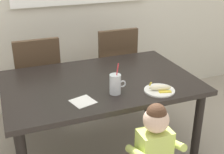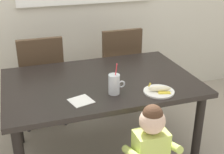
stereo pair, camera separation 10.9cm
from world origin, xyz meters
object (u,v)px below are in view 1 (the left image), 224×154
dining_chair_right (114,65)px  paper_napkin (83,102)px  dining_chair_left (38,77)px  dining_table (100,90)px  snack_plate (159,90)px  toddler_standing (154,146)px  peeled_banana (160,88)px  milk_cup (115,85)px

dining_chair_right → paper_napkin: dining_chair_right is taller
paper_napkin → dining_chair_left: bearing=100.0°
dining_table → dining_chair_right: dining_chair_right is taller
dining_table → snack_plate: 0.50m
dining_chair_left → toddler_standing: 1.49m
peeled_banana → snack_plate: bearing=103.7°
dining_chair_right → milk_cup: (-0.39, -1.01, 0.27)m
snack_plate → peeled_banana: bearing=-76.3°
milk_cup → peeled_banana: 0.34m
snack_plate → peeled_banana: 0.03m
dining_chair_left → dining_chair_right: 0.83m
dining_table → dining_chair_right: 0.86m
dining_chair_right → peeled_banana: bearing=86.5°
toddler_standing → paper_napkin: 0.57m
toddler_standing → peeled_banana: toddler_standing is taller
dining_table → toddler_standing: 0.70m
milk_cup → toddler_standing: bearing=-74.7°
dining_table → dining_chair_right: (0.42, 0.75, -0.11)m
dining_chair_left → peeled_banana: 1.32m
milk_cup → peeled_banana: milk_cup is taller
dining_chair_left → milk_cup: milk_cup is taller
dining_table → paper_napkin: 0.39m
snack_plate → paper_napkin: size_ratio=1.53×
peeled_banana → paper_napkin: size_ratio=1.17×
peeled_banana → paper_napkin: (-0.58, 0.06, -0.03)m
snack_plate → paper_napkin: 0.58m
paper_napkin → toddler_standing: bearing=-45.2°
toddler_standing → peeled_banana: bearing=56.9°
peeled_banana → paper_napkin: 0.59m
dining_chair_right → paper_napkin: bearing=58.2°
dining_table → dining_chair_left: dining_chair_left is taller
toddler_standing → snack_plate: size_ratio=3.64×
dining_table → peeled_banana: bearing=-45.3°
dining_chair_left → dining_chair_right: size_ratio=1.00×
dining_chair_left → paper_napkin: size_ratio=6.40×
dining_table → peeled_banana: (0.35, -0.36, 0.12)m
toddler_standing → paper_napkin: size_ratio=5.59×
dining_table → dining_chair_left: size_ratio=1.60×
dining_table → milk_cup: (0.03, -0.26, 0.15)m
toddler_standing → milk_cup: size_ratio=3.36×
dining_chair_left → dining_chair_right: same height
toddler_standing → snack_plate: bearing=57.7°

